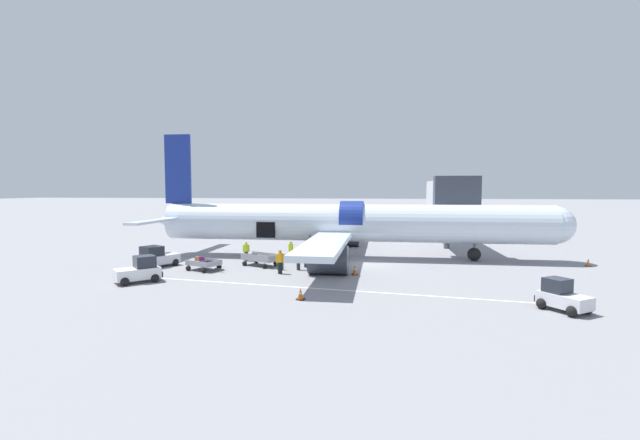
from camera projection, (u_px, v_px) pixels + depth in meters
ground_plane at (365, 264)px, 35.45m from camera, size 500.00×500.00×0.00m
apron_marking_line at (329, 289)px, 26.55m from camera, size 28.36×4.01×0.01m
jet_bridge_stub at (449, 196)px, 43.56m from camera, size 4.05×12.14×7.43m
airplane at (346, 224)px, 38.51m from camera, size 37.80×30.17×11.36m
baggage_tug_lead at (139, 271)px, 28.60m from camera, size 3.01×3.01×1.74m
baggage_tug_mid at (156, 258)px, 34.22m from camera, size 2.91×3.54×1.71m
baggage_tug_rear at (562, 298)px, 21.84m from camera, size 2.47×2.73×1.63m
baggage_cart_loading at (261, 260)px, 34.59m from camera, size 3.87×2.59×1.01m
baggage_cart_queued at (204, 264)px, 32.82m from camera, size 3.36×2.50×1.01m
ground_crew_loader_a at (291, 251)px, 36.24m from camera, size 0.56×0.62×1.84m
ground_crew_loader_b at (306, 257)px, 34.03m from camera, size 0.51×0.51×1.61m
ground_crew_driver at (280, 261)px, 31.37m from camera, size 0.58×0.56×1.78m
ground_crew_supervisor at (246, 251)px, 36.97m from camera, size 0.60×0.48×1.73m
ground_crew_helper at (298, 259)px, 32.87m from camera, size 0.52×0.50×1.60m
ground_crew_marshal at (307, 251)px, 36.23m from camera, size 0.54×0.64×1.85m
suitcase_on_tarmac_upright at (280, 265)px, 32.90m from camera, size 0.55×0.37×0.84m
safety_cone_nose at (588, 262)px, 34.57m from camera, size 0.44×0.44×0.64m
safety_cone_engine_left at (301, 294)px, 24.10m from camera, size 0.48×0.48×0.66m
safety_cone_wingtip at (355, 270)px, 31.07m from camera, size 0.49×0.49×0.76m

